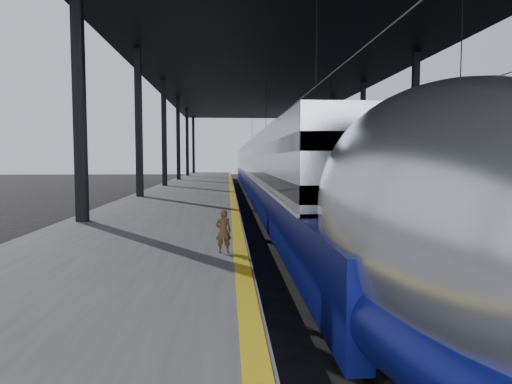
{
  "coord_description": "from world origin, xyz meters",
  "views": [
    {
      "loc": [
        -0.98,
        -10.37,
        3.08
      ],
      "look_at": [
        -0.06,
        4.26,
        2.0
      ],
      "focal_mm": 32.0,
      "sensor_mm": 36.0,
      "label": 1
    }
  ],
  "objects": [
    {
      "name": "ground",
      "position": [
        0.0,
        0.0,
        0.0
      ],
      "size": [
        160.0,
        160.0,
        0.0
      ],
      "primitive_type": "plane",
      "color": "black",
      "rests_on": "ground"
    },
    {
      "name": "platform",
      "position": [
        -3.5,
        20.0,
        0.5
      ],
      "size": [
        6.0,
        80.0,
        1.0
      ],
      "primitive_type": "cube",
      "color": "#4C4C4F",
      "rests_on": "ground"
    },
    {
      "name": "yellow_strip",
      "position": [
        -0.7,
        20.0,
        1.0
      ],
      "size": [
        0.3,
        80.0,
        0.01
      ],
      "primitive_type": "cube",
      "color": "gold",
      "rests_on": "platform"
    },
    {
      "name": "rails",
      "position": [
        4.5,
        20.0,
        0.08
      ],
      "size": [
        6.52,
        80.0,
        0.16
      ],
      "color": "slate",
      "rests_on": "ground"
    },
    {
      "name": "canopy",
      "position": [
        1.9,
        20.0,
        9.12
      ],
      "size": [
        18.0,
        75.0,
        9.47
      ],
      "color": "black",
      "rests_on": "ground"
    },
    {
      "name": "tgv_train",
      "position": [
        2.0,
        23.64,
        2.01
      ],
      "size": [
        3.0,
        65.2,
        4.3
      ],
      "color": "silver",
      "rests_on": "ground"
    },
    {
      "name": "second_train",
      "position": [
        7.0,
        35.13,
        2.07
      ],
      "size": [
        2.96,
        56.05,
        4.08
      ],
      "color": "navy",
      "rests_on": "ground"
    },
    {
      "name": "child",
      "position": [
        -1.08,
        -0.4,
        1.48
      ],
      "size": [
        0.37,
        0.27,
        0.96
      ],
      "primitive_type": "imported",
      "rotation": [
        0.0,
        0.0,
        3.25
      ],
      "color": "#54391C",
      "rests_on": "platform"
    }
  ]
}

